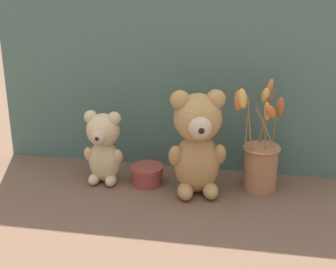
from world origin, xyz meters
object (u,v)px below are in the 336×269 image
at_px(decorative_tin_tall, 147,175).
at_px(teddy_bear_medium, 103,146).
at_px(teddy_bear_large, 197,141).
at_px(flower_vase, 260,158).

bearing_deg(decorative_tin_tall, teddy_bear_medium, -175.61).
bearing_deg(teddy_bear_medium, teddy_bear_large, -4.79).
distance_m(flower_vase, decorative_tin_tall, 0.34).
relative_size(teddy_bear_medium, flower_vase, 0.69).
height_order(teddy_bear_medium, decorative_tin_tall, teddy_bear_medium).
relative_size(teddy_bear_large, flower_vase, 0.95).
xyz_separation_m(teddy_bear_medium, flower_vase, (0.46, 0.04, -0.02)).
xyz_separation_m(teddy_bear_large, teddy_bear_medium, (-0.29, 0.02, -0.04)).
height_order(teddy_bear_medium, flower_vase, flower_vase).
relative_size(teddy_bear_large, teddy_bear_medium, 1.38).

